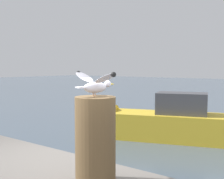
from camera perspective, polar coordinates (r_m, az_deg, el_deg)
mooring_post at (r=2.76m, az=-3.20°, el=-9.67°), size 0.37×0.37×0.80m
seagull at (r=2.68m, az=-3.19°, el=1.22°), size 0.66×0.38×0.23m
boat_yellow at (r=10.93m, az=8.11°, el=-6.21°), size 5.71×3.14×1.81m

